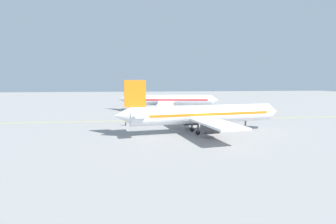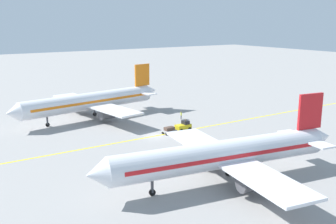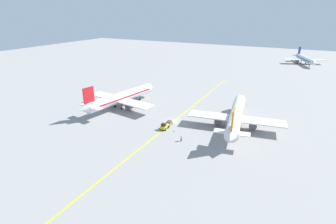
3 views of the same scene
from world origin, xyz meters
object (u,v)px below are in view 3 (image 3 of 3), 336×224
(baggage_tug_white, at_px, (164,126))
(traffic_cone_mid_apron, at_px, (174,131))
(airplane_adjacent_stand, at_px, (236,116))
(traffic_cone_near_nose, at_px, (110,112))
(airplane_distant_taxiing, at_px, (305,59))
(baggage_cart_trailing, at_px, (169,123))
(ground_crew_worker, at_px, (181,138))
(airplane_at_gate, at_px, (121,98))

(baggage_tug_white, bearing_deg, traffic_cone_mid_apron, -6.91)
(airplane_adjacent_stand, bearing_deg, traffic_cone_near_nose, -169.88)
(airplane_distant_taxiing, distance_m, traffic_cone_near_nose, 139.85)
(airplane_adjacent_stand, height_order, baggage_cart_trailing, airplane_adjacent_stand)
(baggage_tug_white, xyz_separation_m, baggage_cart_trailing, (-0.15, 3.29, -0.14))
(airplane_distant_taxiing, height_order, traffic_cone_mid_apron, airplane_distant_taxiing)
(baggage_tug_white, bearing_deg, ground_crew_worker, -31.79)
(airplane_adjacent_stand, xyz_separation_m, traffic_cone_mid_apron, (-14.98, -11.24, -3.43))
(airplane_at_gate, height_order, ground_crew_worker, airplane_at_gate)
(airplane_adjacent_stand, distance_m, baggage_tug_white, 21.51)
(airplane_distant_taxiing, xyz_separation_m, ground_crew_worker, (-26.73, -135.72, -2.43))
(ground_crew_worker, relative_size, traffic_cone_mid_apron, 3.05)
(airplane_at_gate, relative_size, ground_crew_worker, 21.12)
(airplane_adjacent_stand, bearing_deg, traffic_cone_mid_apron, -143.11)
(airplane_at_gate, distance_m, traffic_cone_near_nose, 6.88)
(baggage_tug_white, bearing_deg, airplane_distant_taxiing, 75.31)
(airplane_at_gate, xyz_separation_m, airplane_adjacent_stand, (41.03, 1.41, 0.00))
(airplane_at_gate, relative_size, baggage_cart_trailing, 13.33)
(ground_crew_worker, height_order, traffic_cone_mid_apron, ground_crew_worker)
(airplane_at_gate, xyz_separation_m, baggage_cart_trailing, (22.50, -6.13, -2.95))
(ground_crew_worker, relative_size, traffic_cone_near_nose, 3.05)
(baggage_tug_white, bearing_deg, traffic_cone_near_nose, 171.41)
(airplane_adjacent_stand, relative_size, airplane_distant_taxiing, 1.15)
(airplane_adjacent_stand, xyz_separation_m, ground_crew_worker, (-10.77, -15.55, -2.80))
(baggage_cart_trailing, bearing_deg, airplane_at_gate, 164.77)
(airplane_distant_taxiing, relative_size, traffic_cone_near_nose, 56.16)
(airplane_at_gate, distance_m, baggage_cart_trailing, 23.51)
(baggage_tug_white, relative_size, baggage_cart_trailing, 1.15)
(airplane_adjacent_stand, bearing_deg, baggage_cart_trailing, -157.86)
(baggage_cart_trailing, bearing_deg, airplane_distant_taxiing, 74.89)
(baggage_cart_trailing, bearing_deg, traffic_cone_near_nose, 179.58)
(ground_crew_worker, xyz_separation_m, traffic_cone_near_nose, (-30.54, 8.18, -0.63))
(airplane_at_gate, xyz_separation_m, airplane_distant_taxiing, (57.00, 121.59, -0.37))
(baggage_tug_white, xyz_separation_m, traffic_cone_near_nose, (-22.93, 3.46, -0.63))
(airplane_at_gate, height_order, airplane_adjacent_stand, same)
(airplane_at_gate, bearing_deg, traffic_cone_near_nose, -92.63)
(airplane_at_gate, height_order, traffic_cone_mid_apron, airplane_at_gate)
(traffic_cone_mid_apron, bearing_deg, baggage_tug_white, 173.09)
(ground_crew_worker, bearing_deg, baggage_tug_white, 148.21)
(airplane_distant_taxiing, distance_m, baggage_tug_white, 135.46)
(baggage_tug_white, bearing_deg, airplane_adjacent_stand, 30.52)
(airplane_adjacent_stand, relative_size, baggage_cart_trailing, 13.33)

